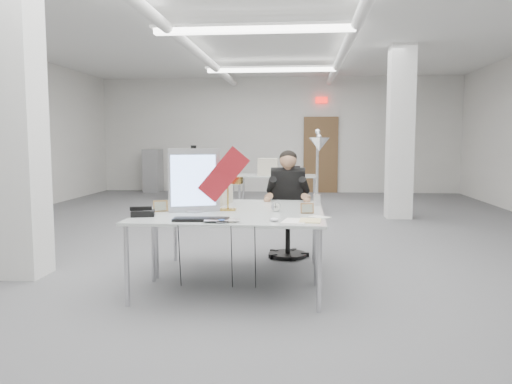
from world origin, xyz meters
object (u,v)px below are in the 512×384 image
desk_main (228,218)px  bankers_lamp (228,195)px  seated_person (288,186)px  office_chair (288,220)px  desk_phone (143,213)px  laptop (222,222)px  beige_monitor (210,186)px  monitor (194,180)px  architect_lamp (318,168)px

desk_main → bankers_lamp: size_ratio=5.93×
desk_main → seated_person: size_ratio=1.98×
office_chair → desk_phone: bearing=-128.3°
laptop → desk_phone: size_ratio=1.44×
desk_phone → desk_main: bearing=-12.2°
office_chair → bankers_lamp: bearing=-115.4°
office_chair → desk_phone: 2.13m
bankers_lamp → beige_monitor: beige_monitor is taller
office_chair → monitor: bearing=-123.6°
desk_phone → office_chair: bearing=37.2°
laptop → desk_phone: bearing=148.3°
desk_main → office_chair: bearing=72.3°
desk_main → office_chair: 1.72m
beige_monitor → seated_person: bearing=44.7°
desk_main → monitor: bearing=142.5°
desk_main → seated_person: (0.52, 1.57, 0.16)m
laptop → bankers_lamp: bankers_lamp is taller
monitor → desk_phone: monitor is taller
office_chair → laptop: bearing=-104.2°
office_chair → bankers_lamp: 1.40m
office_chair → seated_person: bearing=-89.6°
desk_main → desk_phone: bearing=-178.1°
monitor → architect_lamp: 1.28m
seated_person → laptop: size_ratio=2.96×
bankers_lamp → seated_person: bearing=71.6°
office_chair → architect_lamp: size_ratio=1.10×
desk_main → seated_person: seated_person is taller
architect_lamp → office_chair: bearing=104.6°
desk_main → bankers_lamp: bankers_lamp is taller
desk_main → office_chair: office_chair is taller
monitor → beige_monitor: bearing=67.6°
desk_main → laptop: 0.36m
desk_main → seated_person: 1.66m
monitor → beige_monitor: (0.04, 0.66, -0.12)m
bankers_lamp → desk_phone: bearing=-140.6°
office_chair → seated_person: size_ratio=1.03×
monitor → seated_person: bearing=35.9°
architect_lamp → beige_monitor: bearing=161.3°
desk_phone → seated_person: bearing=36.4°
seated_person → laptop: (-0.51, -1.93, -0.13)m
beige_monitor → architect_lamp: bearing=-5.7°
beige_monitor → architect_lamp: size_ratio=0.49×
monitor → beige_monitor: 0.67m
desk_main → desk_phone: size_ratio=8.45×
office_chair → architect_lamp: 1.26m
seated_person → monitor: (-0.89, -1.28, 0.17)m
office_chair → laptop: size_ratio=3.05×
monitor → bankers_lamp: size_ratio=2.07×
architect_lamp → bankers_lamp: bearing=-170.6°
beige_monitor → monitor: bearing=-84.6°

